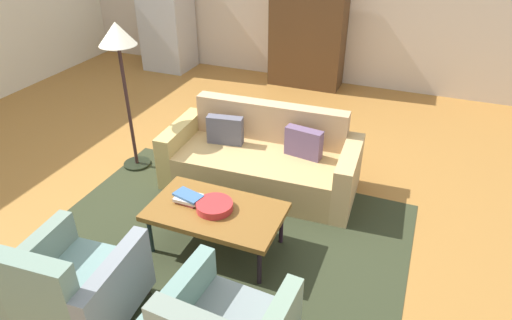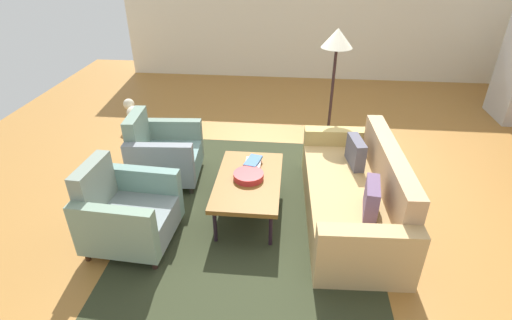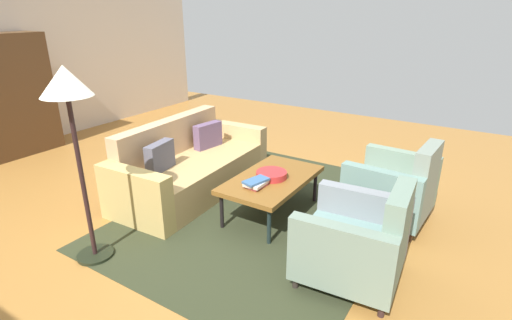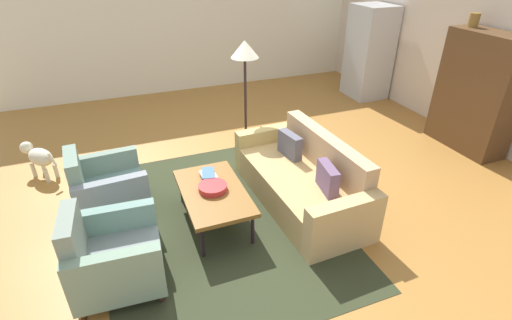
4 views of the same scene
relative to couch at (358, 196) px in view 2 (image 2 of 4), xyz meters
name	(u,v)px [view 2 (image 2 of 4)]	position (x,y,z in m)	size (l,w,h in m)	color
ground_plane	(315,189)	(-0.50, -0.42, -0.29)	(10.44, 10.44, 0.00)	#A36E31
wall_left	(313,9)	(-4.85, -0.42, 1.11)	(0.12, 7.79, 2.80)	silver
area_rug	(253,211)	(0.00, -1.14, -0.28)	(3.40, 2.60, 0.01)	#2E341F
couch	(358,196)	(0.00, 0.00, 0.00)	(2.14, 0.99, 0.86)	tan
coffee_table	(248,182)	(0.00, -1.19, 0.11)	(1.20, 0.70, 0.43)	black
armchair_left	(161,154)	(-0.59, -2.35, 0.06)	(0.86, 0.86, 0.88)	#2C2520
armchair_right	(125,213)	(0.60, -2.35, 0.06)	(0.85, 0.85, 0.88)	#2D261F
fruit_bowl	(249,176)	(0.00, -1.19, 0.18)	(0.33, 0.33, 0.07)	#B52A2B
book_stack	(253,163)	(-0.28, -1.16, 0.18)	(0.29, 0.20, 0.08)	maroon
floor_lamp	(336,50)	(-1.55, -0.23, 1.16)	(0.40, 0.40, 1.72)	black
dog	(135,114)	(-1.85, -3.17, 0.03)	(0.58, 0.49, 0.48)	beige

